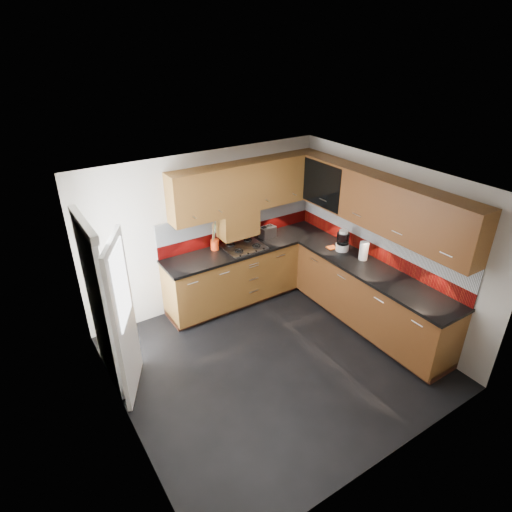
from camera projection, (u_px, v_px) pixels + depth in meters
room at (276, 261)px, 4.94m from camera, size 4.00×3.80×2.64m
base_cabinets at (305, 286)px, 6.48m from camera, size 2.70×3.20×0.95m
countertop at (306, 258)px, 6.24m from camera, size 2.72×3.22×0.04m
backsplash at (310, 231)px, 6.38m from camera, size 2.70×3.20×0.54m
upper_cabinets at (316, 195)px, 5.95m from camera, size 2.50×3.20×0.72m
extractor_hood at (238, 223)px, 6.47m from camera, size 0.60×0.33×0.40m
glass_cabinet at (329, 182)px, 6.38m from camera, size 0.32×0.80×0.66m
back_door at (110, 312)px, 4.86m from camera, size 0.42×1.19×2.04m
gas_hob at (244, 247)px, 6.50m from camera, size 0.60×0.52×0.05m
utensil_pot at (215, 243)px, 6.41m from camera, size 0.12×0.12×0.45m
toaster at (267, 232)px, 6.79m from camera, size 0.27×0.19×0.19m
food_processor at (343, 241)px, 6.36m from camera, size 0.20×0.20×0.33m
paper_towel at (364, 251)px, 6.11m from camera, size 0.14×0.14×0.27m
orange_cloth at (332, 248)px, 6.48m from camera, size 0.15×0.13×0.01m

